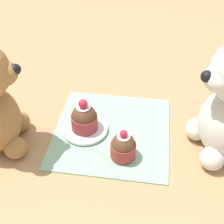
% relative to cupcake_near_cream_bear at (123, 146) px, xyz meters
% --- Properties ---
extents(ground_plane, '(4.00, 4.00, 0.00)m').
position_rel_cupcake_near_cream_bear_xyz_m(ground_plane, '(-0.07, -0.03, -0.03)').
color(ground_plane, tan).
extents(knitted_placemat, '(0.24, 0.24, 0.01)m').
position_rel_cupcake_near_cream_bear_xyz_m(knitted_placemat, '(-0.07, -0.03, -0.03)').
color(knitted_placemat, '#8EBC99').
rests_on(knitted_placemat, ground_plane).
extents(cupcake_near_cream_bear, '(0.05, 0.05, 0.06)m').
position_rel_cupcake_near_cream_bear_xyz_m(cupcake_near_cream_bear, '(0.00, 0.00, 0.00)').
color(cupcake_near_cream_bear, '#993333').
rests_on(cupcake_near_cream_bear, knitted_placemat).
extents(saucer_plate, '(0.10, 0.10, 0.01)m').
position_rel_cupcake_near_cream_bear_xyz_m(saucer_plate, '(-0.06, -0.09, -0.02)').
color(saucer_plate, silver).
rests_on(saucer_plate, knitted_placemat).
extents(cupcake_near_tan_bear, '(0.05, 0.05, 0.07)m').
position_rel_cupcake_near_cream_bear_xyz_m(cupcake_near_tan_bear, '(-0.06, -0.09, 0.01)').
color(cupcake_near_tan_bear, '#993333').
rests_on(cupcake_near_tan_bear, saucer_plate).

